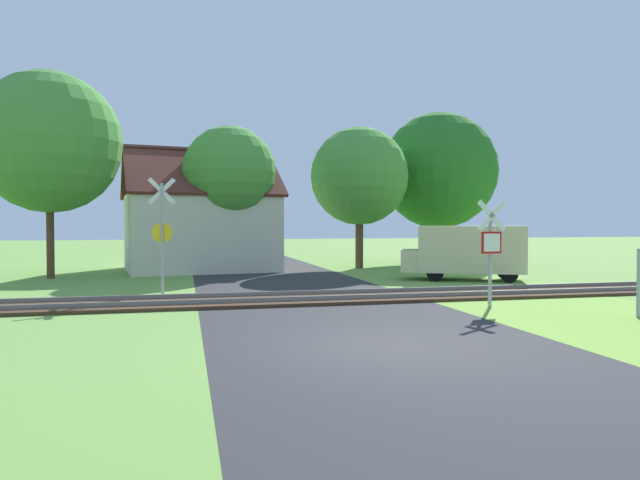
{
  "coord_description": "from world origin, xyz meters",
  "views": [
    {
      "loc": [
        -3.7,
        -10.12,
        2.29
      ],
      "look_at": [
        0.5,
        7.66,
        1.8
      ],
      "focal_mm": 32.0,
      "sensor_mm": 36.0,
      "label": 1
    }
  ],
  "objects_px": {
    "house": "(200,229)",
    "tree_right": "(359,176)",
    "stop_sign_near": "(491,247)",
    "crossing_sign_far": "(162,229)",
    "tree_far": "(439,171)",
    "tree_center": "(229,173)",
    "mail_truck": "(466,250)",
    "tree_left": "(49,142)"
  },
  "relations": [
    {
      "from": "house",
      "to": "tree_right",
      "type": "bearing_deg",
      "value": -14.6
    },
    {
      "from": "stop_sign_near",
      "to": "tree_right",
      "type": "relative_size",
      "value": 0.4
    },
    {
      "from": "crossing_sign_far",
      "to": "tree_far",
      "type": "relative_size",
      "value": 0.43
    },
    {
      "from": "house",
      "to": "crossing_sign_far",
      "type": "bearing_deg",
      "value": -105.98
    },
    {
      "from": "crossing_sign_far",
      "to": "house",
      "type": "height_order",
      "value": "house"
    },
    {
      "from": "tree_center",
      "to": "mail_truck",
      "type": "distance_m",
      "value": 11.75
    },
    {
      "from": "tree_left",
      "to": "tree_far",
      "type": "height_order",
      "value": "tree_far"
    },
    {
      "from": "tree_center",
      "to": "tree_left",
      "type": "bearing_deg",
      "value": -167.82
    },
    {
      "from": "house",
      "to": "tree_left",
      "type": "bearing_deg",
      "value": -160.32
    },
    {
      "from": "stop_sign_near",
      "to": "tree_center",
      "type": "bearing_deg",
      "value": -67.26
    },
    {
      "from": "house",
      "to": "mail_truck",
      "type": "relative_size",
      "value": 1.57
    },
    {
      "from": "house",
      "to": "tree_far",
      "type": "height_order",
      "value": "tree_far"
    },
    {
      "from": "stop_sign_near",
      "to": "tree_right",
      "type": "bearing_deg",
      "value": -94.0
    },
    {
      "from": "stop_sign_near",
      "to": "tree_center",
      "type": "relative_size",
      "value": 0.42
    },
    {
      "from": "stop_sign_near",
      "to": "mail_truck",
      "type": "distance_m",
      "value": 7.95
    },
    {
      "from": "crossing_sign_far",
      "to": "tree_left",
      "type": "bearing_deg",
      "value": 123.51
    },
    {
      "from": "house",
      "to": "tree_far",
      "type": "distance_m",
      "value": 14.33
    },
    {
      "from": "tree_center",
      "to": "tree_right",
      "type": "relative_size",
      "value": 0.96
    },
    {
      "from": "tree_far",
      "to": "tree_center",
      "type": "bearing_deg",
      "value": -165.37
    },
    {
      "from": "stop_sign_near",
      "to": "tree_left",
      "type": "xyz_separation_m",
      "value": [
        -13.76,
        12.05,
        4.08
      ]
    },
    {
      "from": "house",
      "to": "mail_truck",
      "type": "distance_m",
      "value": 13.33
    },
    {
      "from": "tree_far",
      "to": "stop_sign_near",
      "type": "bearing_deg",
      "value": -110.59
    },
    {
      "from": "tree_center",
      "to": "mail_truck",
      "type": "xyz_separation_m",
      "value": [
        9.19,
        -6.41,
        -3.55
      ]
    },
    {
      "from": "tree_far",
      "to": "house",
      "type": "bearing_deg",
      "value": -173.46
    },
    {
      "from": "tree_right",
      "to": "mail_truck",
      "type": "height_order",
      "value": "tree_right"
    },
    {
      "from": "tree_left",
      "to": "mail_truck",
      "type": "xyz_separation_m",
      "value": [
        16.87,
        -4.75,
        -4.53
      ]
    },
    {
      "from": "house",
      "to": "mail_truck",
      "type": "xyz_separation_m",
      "value": [
        10.57,
        -8.07,
        -0.83
      ]
    },
    {
      "from": "house",
      "to": "tree_left",
      "type": "relative_size",
      "value": 0.94
    },
    {
      "from": "tree_left",
      "to": "tree_center",
      "type": "bearing_deg",
      "value": 12.18
    },
    {
      "from": "stop_sign_near",
      "to": "tree_center",
      "type": "distance_m",
      "value": 15.31
    },
    {
      "from": "tree_far",
      "to": "tree_left",
      "type": "bearing_deg",
      "value": -166.3
    },
    {
      "from": "tree_center",
      "to": "tree_right",
      "type": "height_order",
      "value": "tree_right"
    },
    {
      "from": "house",
      "to": "stop_sign_near",
      "type": "bearing_deg",
      "value": -72.24
    },
    {
      "from": "stop_sign_near",
      "to": "mail_truck",
      "type": "height_order",
      "value": "stop_sign_near"
    },
    {
      "from": "house",
      "to": "tree_center",
      "type": "height_order",
      "value": "tree_center"
    },
    {
      "from": "house",
      "to": "tree_right",
      "type": "relative_size",
      "value": 1.11
    },
    {
      "from": "stop_sign_near",
      "to": "tree_right",
      "type": "distance_m",
      "value": 14.8
    },
    {
      "from": "tree_center",
      "to": "tree_left",
      "type": "height_order",
      "value": "tree_left"
    },
    {
      "from": "tree_right",
      "to": "tree_far",
      "type": "bearing_deg",
      "value": 23.92
    },
    {
      "from": "stop_sign_near",
      "to": "crossing_sign_far",
      "type": "height_order",
      "value": "crossing_sign_far"
    },
    {
      "from": "stop_sign_near",
      "to": "tree_far",
      "type": "height_order",
      "value": "tree_far"
    },
    {
      "from": "tree_center",
      "to": "mail_truck",
      "type": "height_order",
      "value": "tree_center"
    }
  ]
}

